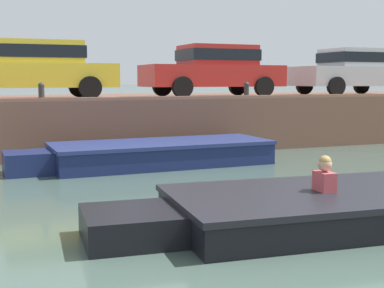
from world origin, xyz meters
TOP-DOWN VIEW (x-y plane):
  - ground_plane at (0.00, 5.75)m, footprint 400.00×400.00m
  - far_quay_wall at (0.00, 14.50)m, footprint 60.00×6.00m
  - far_wall_coping at (0.00, 11.62)m, footprint 60.00×0.24m
  - boat_moored_central_navy at (1.26, 10.11)m, footprint 5.95×1.95m
  - motorboat_passing at (2.55, 4.50)m, footprint 7.25×2.69m
  - car_left_inner_yellow at (-0.85, 13.62)m, footprint 4.30×1.91m
  - car_centre_red at (4.38, 13.62)m, footprint 4.27×1.94m
  - car_right_inner_silver at (9.50, 13.62)m, footprint 3.92×2.06m
  - mooring_bollard_mid at (-0.94, 11.75)m, footprint 0.15×0.15m
  - mooring_bollard_east at (4.52, 11.75)m, footprint 0.15×0.15m

SIDE VIEW (x-z plane):
  - ground_plane at x=0.00m, z-range 0.00..0.00m
  - motorboat_passing at x=2.55m, z-range -0.24..0.70m
  - boat_moored_central_navy at x=1.26m, z-range 0.00..0.54m
  - far_quay_wall at x=0.00m, z-range 0.00..1.44m
  - far_wall_coping at x=0.00m, z-range 1.44..1.52m
  - mooring_bollard_mid at x=-0.94m, z-range 1.46..1.90m
  - mooring_bollard_east at x=4.52m, z-range 1.46..1.90m
  - car_right_inner_silver at x=9.50m, z-range 1.52..3.06m
  - car_centre_red at x=4.38m, z-range 1.52..3.06m
  - car_left_inner_yellow at x=-0.85m, z-range 1.52..3.06m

